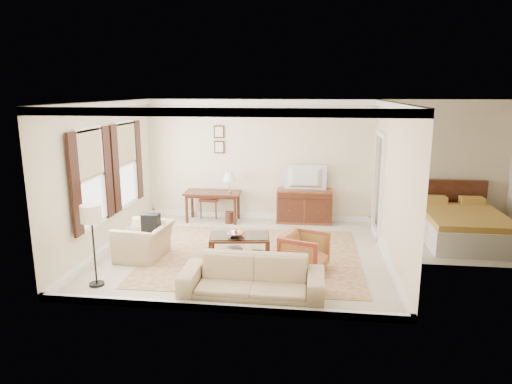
% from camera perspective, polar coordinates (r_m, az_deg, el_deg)
% --- Properties ---
extents(room_shell, '(5.51, 5.01, 2.91)m').
position_cam_1_polar(room_shell, '(8.49, -1.61, 8.32)').
color(room_shell, beige).
rests_on(room_shell, ground).
extents(annex_bedroom, '(3.00, 2.70, 2.90)m').
position_cam_1_polar(annex_bedroom, '(10.42, 24.81, -3.97)').
color(annex_bedroom, beige).
rests_on(annex_bedroom, ground).
extents(window_front, '(0.12, 1.56, 1.80)m').
position_cam_1_polar(window_front, '(8.78, -19.99, 1.64)').
color(window_front, '#CCB284').
rests_on(window_front, room_shell).
extents(window_rear, '(0.12, 1.56, 1.80)m').
position_cam_1_polar(window_rear, '(10.21, -15.96, 3.38)').
color(window_rear, '#CCB284').
rests_on(window_rear, room_shell).
extents(doorway, '(0.10, 1.12, 2.25)m').
position_cam_1_polar(doorway, '(10.18, 15.04, 0.68)').
color(doorway, white).
rests_on(doorway, room_shell).
extents(rug, '(4.08, 3.52, 0.01)m').
position_cam_1_polar(rug, '(8.83, -0.40, -7.96)').
color(rug, brown).
rests_on(rug, room_shell).
extents(writing_desk, '(1.32, 0.66, 0.72)m').
position_cam_1_polar(writing_desk, '(10.99, -5.43, -0.54)').
color(writing_desk, '#472114').
rests_on(writing_desk, room_shell).
extents(desk_chair, '(0.50, 0.50, 1.05)m').
position_cam_1_polar(desk_chair, '(11.38, -5.79, -0.54)').
color(desk_chair, brown).
rests_on(desk_chair, room_shell).
extents(desk_lamp, '(0.32, 0.32, 0.50)m').
position_cam_1_polar(desk_lamp, '(10.83, -3.35, 1.26)').
color(desk_lamp, silver).
rests_on(desk_lamp, writing_desk).
extents(framed_prints, '(0.25, 0.04, 0.68)m').
position_cam_1_polar(framed_prints, '(11.13, -4.62, 6.59)').
color(framed_prints, '#472114').
rests_on(framed_prints, room_shell).
extents(sideboard, '(1.30, 0.50, 0.80)m').
position_cam_1_polar(sideboard, '(10.93, 6.07, -1.77)').
color(sideboard, brown).
rests_on(sideboard, room_shell).
extents(tv, '(0.95, 0.55, 0.13)m').
position_cam_1_polar(tv, '(10.73, 6.17, 2.74)').
color(tv, black).
rests_on(tv, sideboard).
extents(coffee_table, '(1.19, 0.80, 0.47)m').
position_cam_1_polar(coffee_table, '(8.57, -2.07, -6.10)').
color(coffee_table, '#472114').
rests_on(coffee_table, room_shell).
extents(fruit_bowl, '(0.42, 0.42, 0.10)m').
position_cam_1_polar(fruit_bowl, '(8.46, -2.58, -5.20)').
color(fruit_bowl, silver).
rests_on(fruit_bowl, coffee_table).
extents(book_a, '(0.26, 0.18, 0.38)m').
position_cam_1_polar(book_a, '(8.70, -3.28, -7.06)').
color(book_a, brown).
rests_on(book_a, coffee_table).
extents(book_b, '(0.28, 0.07, 0.38)m').
position_cam_1_polar(book_b, '(8.52, -0.63, -7.48)').
color(book_b, brown).
rests_on(book_b, coffee_table).
extents(striped_armchair, '(0.88, 0.91, 0.75)m').
position_cam_1_polar(striped_armchair, '(8.07, 6.06, -7.26)').
color(striped_armchair, maroon).
rests_on(striped_armchair, room_shell).
extents(club_armchair, '(0.74, 1.06, 0.88)m').
position_cam_1_polar(club_armchair, '(8.86, -13.82, -5.28)').
color(club_armchair, tan).
rests_on(club_armchair, room_shell).
extents(backpack, '(0.25, 0.34, 0.40)m').
position_cam_1_polar(backpack, '(8.83, -13.00, -3.64)').
color(backpack, black).
rests_on(backpack, club_armchair).
extents(sofa, '(2.17, 0.65, 0.85)m').
position_cam_1_polar(sofa, '(6.99, -0.48, -10.02)').
color(sofa, tan).
rests_on(sofa, room_shell).
extents(floor_lamp, '(0.33, 0.33, 1.35)m').
position_cam_1_polar(floor_lamp, '(7.66, -19.86, -3.29)').
color(floor_lamp, black).
rests_on(floor_lamp, room_shell).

